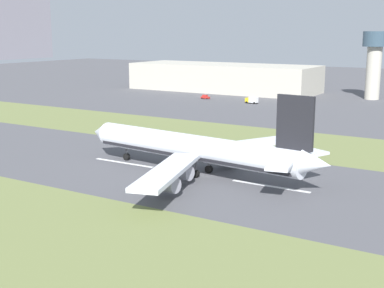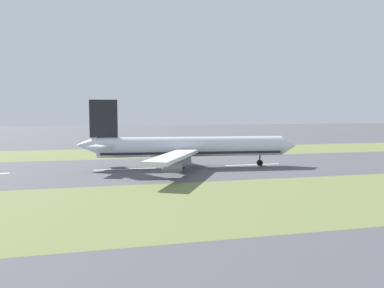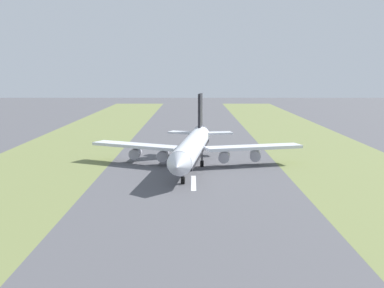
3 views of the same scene
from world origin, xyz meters
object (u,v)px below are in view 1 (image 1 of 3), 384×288
Objects in this scene: apron_car at (205,97)px; service_truck at (252,100)px; airplane_main_jet at (199,149)px; terminal_building at (223,77)px; control_tower at (374,58)px.

service_truck is at bearing -97.66° from apron_car.
airplane_main_jet reaches higher than apron_car.
terminal_building is 56.15m from service_truck.
service_truck reaches higher than apron_car.
airplane_main_jet reaches higher than terminal_building.
apron_car is at bearing 29.45° from airplane_main_jet.
airplane_main_jet is 127.89m from service_truck.
control_tower reaches higher than terminal_building.
apron_car is at bearing 82.34° from service_truck.
airplane_main_jet is at bearing -160.33° from service_truck.
terminal_building is at bearing 92.79° from control_tower.
airplane_main_jet is at bearing -153.58° from terminal_building.
control_tower reaches higher than airplane_main_jet.
apron_car is at bearing 120.75° from control_tower.
control_tower is (3.93, -80.67, 12.79)m from terminal_building.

